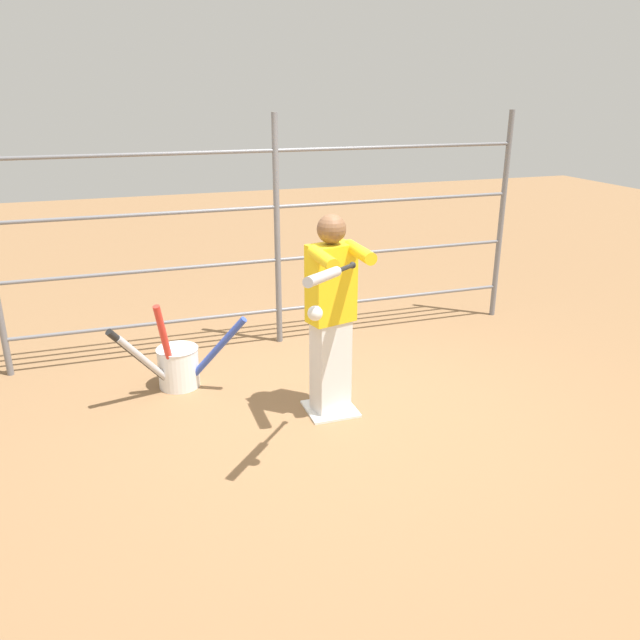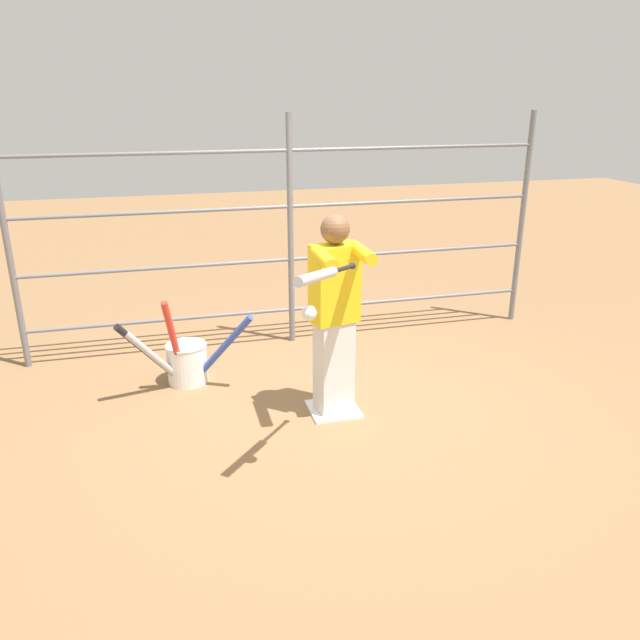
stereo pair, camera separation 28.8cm
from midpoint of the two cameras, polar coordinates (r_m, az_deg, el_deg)
The scene contains 7 objects.
ground_plane at distance 5.22m, azimuth -0.64°, elevation -8.24°, with size 24.00×24.00×0.00m, color olive.
home_plate at distance 5.22m, azimuth -0.65°, elevation -8.14°, with size 0.40×0.40×0.02m.
fence_backstop at distance 6.28m, azimuth -5.26°, elevation 7.84°, with size 5.25×0.06×2.30m.
batter at distance 4.85m, azimuth -0.63°, elevation 0.87°, with size 0.41×0.62×1.63m.
baseball_bat_swinging at distance 3.84m, azimuth -1.49°, elevation 4.12°, with size 0.59×0.71×0.17m.
softball_in_flight at distance 3.86m, azimuth -2.59°, elevation 0.60°, with size 0.10×0.10×0.10m.
bat_bucket at distance 5.67m, azimuth -14.41°, elevation -3.98°, with size 1.15×0.58×0.86m.
Camera 1 is at (1.55, 4.32, 2.49)m, focal length 35.00 mm.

